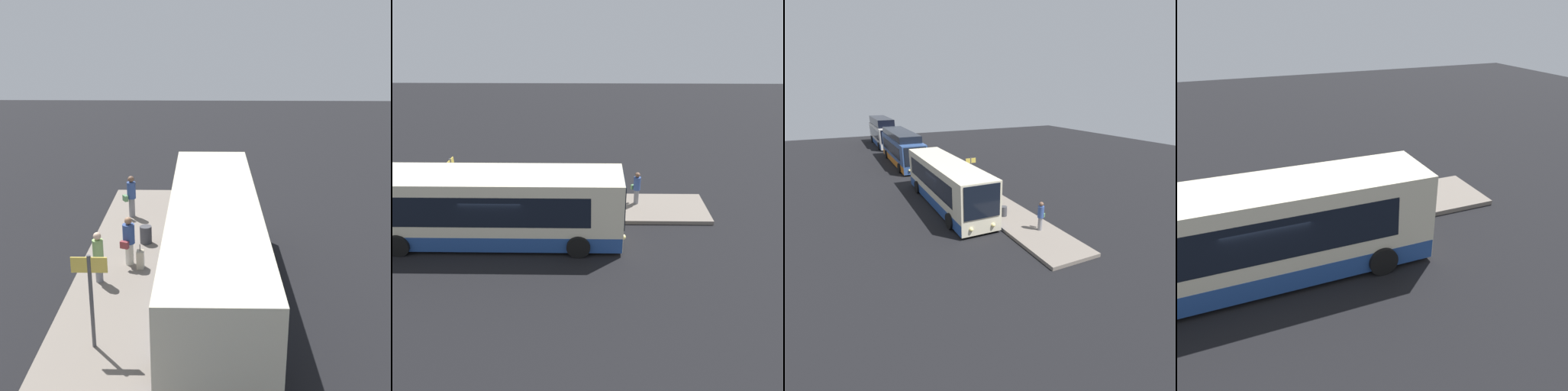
% 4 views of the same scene
% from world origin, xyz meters
% --- Properties ---
extents(ground, '(80.00, 80.00, 0.00)m').
position_xyz_m(ground, '(0.00, 0.00, 0.00)').
color(ground, black).
extents(platform, '(20.00, 3.01, 0.20)m').
position_xyz_m(platform, '(0.00, 3.11, 0.10)').
color(platform, slate).
rests_on(platform, ground).
extents(bus_lead, '(11.84, 2.83, 3.23)m').
position_xyz_m(bus_lead, '(-0.50, 0.18, 1.61)').
color(bus_lead, beige).
rests_on(bus_lead, ground).
extents(passenger_boarding, '(0.66, 0.53, 1.69)m').
position_xyz_m(passenger_boarding, '(1.82, 2.98, 1.10)').
color(passenger_boarding, silver).
rests_on(passenger_boarding, platform).
extents(passenger_waiting, '(0.55, 0.62, 1.75)m').
position_xyz_m(passenger_waiting, '(6.39, 3.48, 1.15)').
color(passenger_waiting, gray).
rests_on(passenger_waiting, platform).
extents(passenger_with_bags, '(0.35, 0.35, 1.67)m').
position_xyz_m(passenger_with_bags, '(0.54, 3.76, 1.12)').
color(passenger_with_bags, gray).
rests_on(passenger_with_bags, platform).
extents(suitcase, '(0.32, 0.23, 0.85)m').
position_xyz_m(suitcase, '(1.52, 2.57, 0.50)').
color(suitcase, beige).
rests_on(suitcase, platform).
extents(sign_post, '(0.10, 0.89, 2.53)m').
position_xyz_m(sign_post, '(-3.00, 3.24, 1.83)').
color(sign_post, '#4C4C51').
rests_on(sign_post, platform).
extents(trash_bin, '(0.44, 0.44, 0.65)m').
position_xyz_m(trash_bin, '(3.63, 2.61, 0.52)').
color(trash_bin, '#3F3F44').
rests_on(trash_bin, platform).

